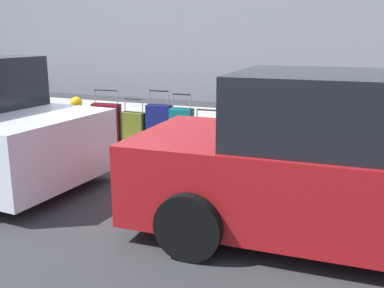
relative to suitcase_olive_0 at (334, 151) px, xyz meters
The scene contains 14 objects.
ground_plane 3.76m from the suitcase_olive_0, ahead, with size 40.00×40.00×0.00m, color #333335.
sidewalk_curb 4.17m from the suitcase_olive_0, 27.26° to the right, with size 18.00×5.00×0.14m, color #ADA89E.
suitcase_olive_0 is the anchor object (origin of this frame).
suitcase_maroon_1 0.51m from the suitcase_olive_0, 11.66° to the right, with size 0.50×0.22×0.87m.
suitcase_black_2 0.99m from the suitcase_olive_0, ahead, with size 0.40×0.23×0.97m.
suitcase_silver_3 1.44m from the suitcase_olive_0, ahead, with size 0.39×0.22×1.04m.
suitcase_red_4 1.91m from the suitcase_olive_0, ahead, with size 0.48×0.24×0.74m.
suitcase_teal_5 2.39m from the suitcase_olive_0, ahead, with size 0.37×0.24×0.97m.
suitcase_navy_6 2.82m from the suitcase_olive_0, ahead, with size 0.41×0.23×1.00m.
suitcase_olive_7 3.28m from the suitcase_olive_0, ahead, with size 0.41×0.22×0.84m.
suitcase_maroon_8 3.79m from the suitcase_olive_0, ahead, with size 0.50×0.21×0.97m.
fire_hydrant 4.46m from the suitcase_olive_0, ahead, with size 0.39×0.21×0.80m.
bollard_post 5.05m from the suitcase_olive_0, ahead, with size 0.13×0.13×0.79m, color brown.
parked_car_red_0 2.14m from the suitcase_olive_0, 97.74° to the left, with size 4.33×2.08×1.67m.
Camera 1 is at (-4.13, 5.88, 2.02)m, focal length 41.50 mm.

